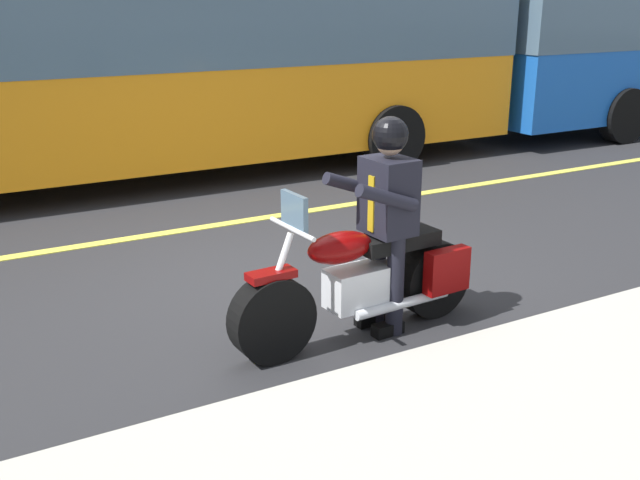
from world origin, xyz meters
name	(u,v)px	position (x,y,z in m)	size (l,w,h in m)	color
ground_plane	(290,280)	(0.00, 0.00, 0.00)	(80.00, 80.00, 0.00)	#28282B
lane_center_stripe	(213,226)	(0.00, -2.00, 0.01)	(60.00, 0.16, 0.01)	#E5DB4C
motorcycle_main	(366,281)	(0.02, 1.34, 0.45)	(2.22, 0.66, 1.26)	black
rider_main	(387,207)	(-0.17, 1.33, 1.04)	(0.64, 0.57, 1.74)	black
bus_near	(161,48)	(-0.35, -4.65, 1.87)	(11.05, 2.70, 3.30)	orange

